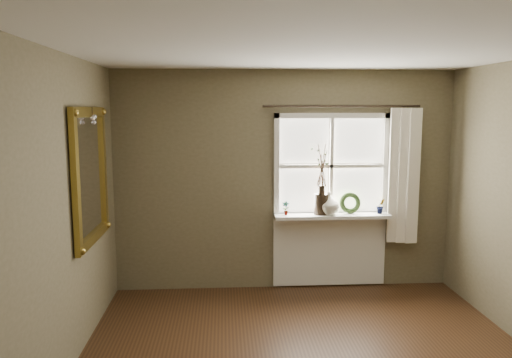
{
  "coord_description": "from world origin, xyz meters",
  "views": [
    {
      "loc": [
        -0.72,
        -3.56,
        2.15
      ],
      "look_at": [
        -0.39,
        1.55,
        1.43
      ],
      "focal_mm": 35.0,
      "sensor_mm": 36.0,
      "label": 1
    }
  ],
  "objects_px": {
    "wreath": "(350,205)",
    "cream_vase": "(329,203)",
    "dark_jug": "(321,204)",
    "gilt_mirror": "(90,175)"
  },
  "relations": [
    {
      "from": "cream_vase",
      "to": "wreath",
      "type": "distance_m",
      "value": 0.27
    },
    {
      "from": "dark_jug",
      "to": "cream_vase",
      "type": "bearing_deg",
      "value": 0.0
    },
    {
      "from": "cream_vase",
      "to": "wreath",
      "type": "relative_size",
      "value": 1.02
    },
    {
      "from": "dark_jug",
      "to": "wreath",
      "type": "height_order",
      "value": "dark_jug"
    },
    {
      "from": "wreath",
      "to": "cream_vase",
      "type": "bearing_deg",
      "value": -171.04
    },
    {
      "from": "dark_jug",
      "to": "cream_vase",
      "type": "distance_m",
      "value": 0.09
    },
    {
      "from": "dark_jug",
      "to": "gilt_mirror",
      "type": "height_order",
      "value": "gilt_mirror"
    },
    {
      "from": "dark_jug",
      "to": "gilt_mirror",
      "type": "relative_size",
      "value": 0.19
    },
    {
      "from": "wreath",
      "to": "gilt_mirror",
      "type": "relative_size",
      "value": 0.2
    },
    {
      "from": "dark_jug",
      "to": "gilt_mirror",
      "type": "bearing_deg",
      "value": -157.81
    }
  ]
}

